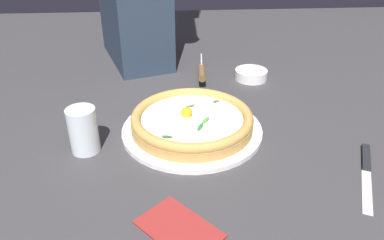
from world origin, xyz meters
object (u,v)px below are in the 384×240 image
(pizza, at_px, (192,120))
(folded_napkin, at_px, (179,228))
(drinking_glass, at_px, (84,133))
(pizza_cutter, at_px, (202,70))
(table_knife, at_px, (366,166))
(side_bowl, at_px, (251,74))

(pizza, bearing_deg, folded_napkin, 82.15)
(pizza, height_order, drinking_glass, drinking_glass)
(pizza_cutter, bearing_deg, table_knife, 122.97)
(pizza_cutter, distance_m, folded_napkin, 0.62)
(pizza, height_order, side_bowl, pizza)
(pizza_cutter, xyz_separation_m, folded_napkin, (0.09, 0.62, -0.03))
(side_bowl, height_order, pizza_cutter, pizza_cutter)
(pizza_cutter, height_order, drinking_glass, drinking_glass)
(side_bowl, bearing_deg, drinking_glass, 39.02)
(side_bowl, height_order, drinking_glass, drinking_glass)
(table_knife, bearing_deg, side_bowl, -72.69)
(folded_napkin, bearing_deg, pizza_cutter, -98.72)
(table_knife, xyz_separation_m, folded_napkin, (0.40, 0.15, 0.00))
(pizza, relative_size, table_knife, 1.36)
(pizza, bearing_deg, drinking_glass, 14.47)
(pizza, bearing_deg, side_bowl, -124.52)
(pizza_cutter, distance_m, drinking_glass, 0.47)
(table_knife, relative_size, drinking_glass, 2.06)
(table_knife, height_order, drinking_glass, drinking_glass)
(side_bowl, relative_size, folded_napkin, 0.72)
(pizza_cutter, bearing_deg, pizza, 80.37)
(pizza, height_order, pizza_cutter, pizza_cutter)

